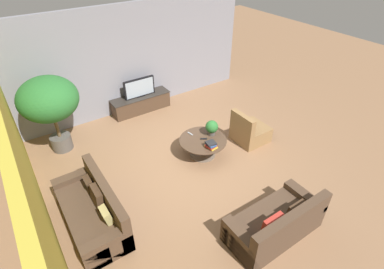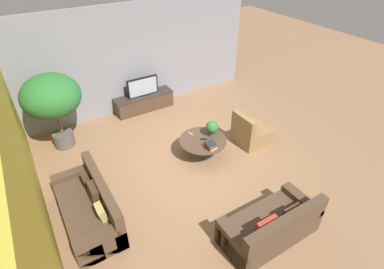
{
  "view_description": "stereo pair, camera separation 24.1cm",
  "coord_description": "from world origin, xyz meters",
  "px_view_note": "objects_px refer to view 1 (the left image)",
  "views": [
    {
      "loc": [
        -3.04,
        -4.38,
        4.62
      ],
      "look_at": [
        0.17,
        0.39,
        0.55
      ],
      "focal_mm": 28.0,
      "sensor_mm": 36.0,
      "label": 1
    },
    {
      "loc": [
        -2.84,
        -4.51,
        4.62
      ],
      "look_at": [
        0.17,
        0.39,
        0.55
      ],
      "focal_mm": 28.0,
      "sensor_mm": 36.0,
      "label": 2
    }
  ],
  "objects_px": {
    "armchair_wicker": "(249,132)",
    "couch_by_wall": "(93,211)",
    "coffee_table": "(203,144)",
    "media_console": "(141,103)",
    "potted_plant_tabletop": "(212,127)",
    "potted_palm_tall": "(49,101)",
    "television": "(139,88)",
    "couch_near_entry": "(276,224)"
  },
  "relations": [
    {
      "from": "television",
      "to": "potted_palm_tall",
      "type": "distance_m",
      "value": 2.6
    },
    {
      "from": "television",
      "to": "armchair_wicker",
      "type": "distance_m",
      "value": 3.39
    },
    {
      "from": "media_console",
      "to": "couch_near_entry",
      "type": "height_order",
      "value": "couch_near_entry"
    },
    {
      "from": "television",
      "to": "couch_by_wall",
      "type": "height_order",
      "value": "television"
    },
    {
      "from": "couch_near_entry",
      "to": "armchair_wicker",
      "type": "height_order",
      "value": "armchair_wicker"
    },
    {
      "from": "coffee_table",
      "to": "potted_plant_tabletop",
      "type": "xyz_separation_m",
      "value": [
        0.29,
        0.06,
        0.34
      ]
    },
    {
      "from": "couch_near_entry",
      "to": "armchair_wicker",
      "type": "bearing_deg",
      "value": -123.72
    },
    {
      "from": "media_console",
      "to": "couch_by_wall",
      "type": "distance_m",
      "value": 4.14
    },
    {
      "from": "coffee_table",
      "to": "couch_by_wall",
      "type": "height_order",
      "value": "couch_by_wall"
    },
    {
      "from": "television",
      "to": "potted_plant_tabletop",
      "type": "bearing_deg",
      "value": -77.79
    },
    {
      "from": "television",
      "to": "couch_by_wall",
      "type": "bearing_deg",
      "value": -128.31
    },
    {
      "from": "armchair_wicker",
      "to": "television",
      "type": "bearing_deg",
      "value": 28.76
    },
    {
      "from": "couch_near_entry",
      "to": "potted_plant_tabletop",
      "type": "distance_m",
      "value": 2.72
    },
    {
      "from": "media_console",
      "to": "couch_by_wall",
      "type": "xyz_separation_m",
      "value": [
        -2.56,
        -3.25,
        0.03
      ]
    },
    {
      "from": "television",
      "to": "armchair_wicker",
      "type": "height_order",
      "value": "television"
    },
    {
      "from": "couch_by_wall",
      "to": "couch_near_entry",
      "type": "distance_m",
      "value": 3.32
    },
    {
      "from": "television",
      "to": "media_console",
      "type": "bearing_deg",
      "value": 90.0
    },
    {
      "from": "coffee_table",
      "to": "couch_by_wall",
      "type": "distance_m",
      "value": 2.89
    },
    {
      "from": "potted_palm_tall",
      "to": "potted_plant_tabletop",
      "type": "distance_m",
      "value": 3.77
    },
    {
      "from": "coffee_table",
      "to": "armchair_wicker",
      "type": "bearing_deg",
      "value": -8.19
    },
    {
      "from": "coffee_table",
      "to": "armchair_wicker",
      "type": "xyz_separation_m",
      "value": [
        1.33,
        -0.19,
        -0.05
      ]
    },
    {
      "from": "couch_by_wall",
      "to": "potted_plant_tabletop",
      "type": "distance_m",
      "value": 3.22
    },
    {
      "from": "potted_palm_tall",
      "to": "potted_plant_tabletop",
      "type": "relative_size",
      "value": 5.06
    },
    {
      "from": "couch_by_wall",
      "to": "potted_plant_tabletop",
      "type": "height_order",
      "value": "couch_by_wall"
    },
    {
      "from": "television",
      "to": "couch_near_entry",
      "type": "height_order",
      "value": "television"
    },
    {
      "from": "television",
      "to": "couch_by_wall",
      "type": "relative_size",
      "value": 0.47
    },
    {
      "from": "media_console",
      "to": "potted_plant_tabletop",
      "type": "distance_m",
      "value": 2.79
    },
    {
      "from": "potted_palm_tall",
      "to": "potted_plant_tabletop",
      "type": "height_order",
      "value": "potted_palm_tall"
    },
    {
      "from": "potted_plant_tabletop",
      "to": "potted_palm_tall",
      "type": "bearing_deg",
      "value": 145.32
    },
    {
      "from": "potted_palm_tall",
      "to": "potted_plant_tabletop",
      "type": "bearing_deg",
      "value": -34.68
    },
    {
      "from": "armchair_wicker",
      "to": "potted_plant_tabletop",
      "type": "xyz_separation_m",
      "value": [
        -1.03,
        0.25,
        0.39
      ]
    },
    {
      "from": "armchair_wicker",
      "to": "couch_by_wall",
      "type": "bearing_deg",
      "value": 94.13
    },
    {
      "from": "potted_plant_tabletop",
      "to": "coffee_table",
      "type": "bearing_deg",
      "value": -168.63
    },
    {
      "from": "coffee_table",
      "to": "couch_near_entry",
      "type": "height_order",
      "value": "couch_near_entry"
    },
    {
      "from": "couch_by_wall",
      "to": "armchair_wicker",
      "type": "height_order",
      "value": "armchair_wicker"
    },
    {
      "from": "media_console",
      "to": "potted_palm_tall",
      "type": "relative_size",
      "value": 0.92
    },
    {
      "from": "coffee_table",
      "to": "potted_palm_tall",
      "type": "distance_m",
      "value": 3.65
    },
    {
      "from": "couch_near_entry",
      "to": "potted_plant_tabletop",
      "type": "bearing_deg",
      "value": -101.95
    },
    {
      "from": "television",
      "to": "coffee_table",
      "type": "bearing_deg",
      "value": -84.02
    },
    {
      "from": "armchair_wicker",
      "to": "coffee_table",
      "type": "bearing_deg",
      "value": 81.81
    },
    {
      "from": "potted_plant_tabletop",
      "to": "armchair_wicker",
      "type": "bearing_deg",
      "value": -13.62
    },
    {
      "from": "coffee_table",
      "to": "media_console",
      "type": "bearing_deg",
      "value": 95.98
    }
  ]
}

